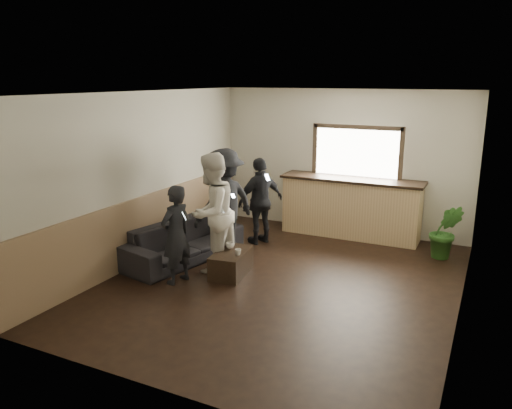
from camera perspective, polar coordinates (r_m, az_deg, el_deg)
The scene contains 12 objects.
ground at distance 7.66m, azimuth 2.94°, elevation -8.83°, with size 5.00×6.00×0.01m, color black.
room_shell at distance 7.52m, azimuth -2.10°, elevation 2.49°, with size 5.01×6.01×2.80m.
bar_counter at distance 9.79m, azimuth 10.80°, elevation 0.09°, with size 2.70×0.68×2.13m.
sofa at distance 8.51m, azimuth -8.32°, elevation -4.25°, with size 2.18×0.85×0.64m, color black.
coffee_table at distance 7.88m, azimuth -2.85°, elevation -6.68°, with size 0.46×0.84×0.37m, color black.
cup_a at distance 7.94m, azimuth -2.98°, elevation -4.71°, with size 0.13×0.13×0.10m, color silver.
cup_b at distance 7.66m, azimuth -2.07°, elevation -5.46°, with size 0.10×0.10×0.09m, color silver.
potted_plant at distance 9.03m, azimuth 20.85°, elevation -2.91°, with size 0.53×0.42×0.96m, color #2D6623.
person_a at distance 7.49m, azimuth -9.13°, elevation -3.43°, with size 0.49×0.60×1.50m.
person_b at distance 7.87m, azimuth -5.09°, elevation -0.92°, with size 0.76×0.96×1.89m.
person_c at distance 8.56m, azimuth -3.63°, elevation 0.24°, with size 1.08×1.37×1.86m.
person_d at distance 9.17m, azimuth 0.53°, elevation 0.40°, with size 0.82×1.01×1.60m.
Camera 1 is at (2.72, -6.49, 3.01)m, focal length 35.00 mm.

